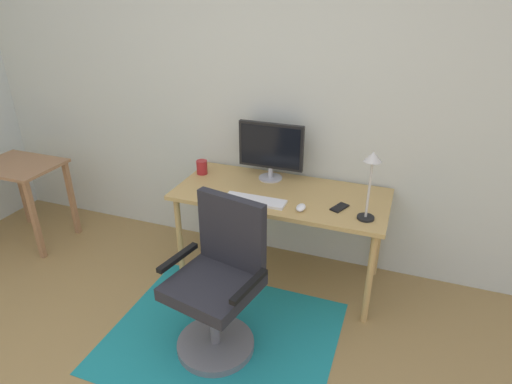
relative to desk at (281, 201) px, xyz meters
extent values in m
cube|color=beige|center=(-0.26, 0.41, 0.64)|extent=(6.00, 0.10, 2.60)
cube|color=teal|center=(-0.15, -0.76, -0.66)|extent=(1.44, 1.19, 0.01)
cube|color=tan|center=(0.00, 0.00, 0.05)|extent=(1.52, 0.69, 0.03)
cylinder|color=tan|center=(-0.70, -0.28, -0.31)|extent=(0.04, 0.04, 0.70)
cylinder|color=tan|center=(0.70, -0.28, -0.31)|extent=(0.04, 0.04, 0.70)
cylinder|color=tan|center=(-0.70, 0.28, -0.31)|extent=(0.04, 0.04, 0.70)
cylinder|color=tan|center=(0.70, 0.28, -0.31)|extent=(0.04, 0.04, 0.70)
cylinder|color=#B2B2B7|center=(-0.15, 0.20, 0.07)|extent=(0.18, 0.18, 0.01)
cylinder|color=#B2B2B7|center=(-0.15, 0.20, 0.12)|extent=(0.04, 0.04, 0.08)
cube|color=black|center=(-0.15, 0.20, 0.33)|extent=(0.50, 0.04, 0.35)
cube|color=black|center=(-0.15, 0.18, 0.33)|extent=(0.46, 0.00, 0.31)
cube|color=white|center=(-0.13, -0.20, 0.08)|extent=(0.43, 0.13, 0.02)
ellipsoid|color=white|center=(0.20, -0.21, 0.09)|extent=(0.06, 0.10, 0.03)
cylinder|color=#A52224|center=(-0.68, 0.11, 0.12)|extent=(0.09, 0.09, 0.11)
cube|color=black|center=(0.44, -0.10, 0.07)|extent=(0.12, 0.16, 0.01)
cylinder|color=black|center=(0.62, -0.18, 0.08)|extent=(0.11, 0.11, 0.01)
cylinder|color=beige|center=(0.62, -0.18, 0.27)|extent=(0.02, 0.02, 0.38)
cone|color=beige|center=(0.62, -0.18, 0.49)|extent=(0.11, 0.11, 0.06)
cylinder|color=slate|center=(-0.15, -0.86, -0.63)|extent=(0.48, 0.48, 0.05)
cylinder|color=slate|center=(-0.15, -0.86, -0.41)|extent=(0.06, 0.06, 0.39)
cube|color=#232328|center=(-0.15, -0.86, -0.18)|extent=(0.56, 0.56, 0.08)
cube|color=#232328|center=(-0.11, -0.65, 0.09)|extent=(0.45, 0.15, 0.46)
cube|color=black|center=(-0.40, -0.80, -0.07)|extent=(0.11, 0.33, 0.03)
cube|color=black|center=(0.10, -0.91, -0.07)|extent=(0.11, 0.33, 0.03)
cube|color=#9B6D48|center=(-2.22, -0.23, 0.05)|extent=(0.65, 0.50, 0.02)
cube|color=#9B6D48|center=(-1.94, -0.44, -0.31)|extent=(0.04, 0.04, 0.70)
cube|color=#9B6D48|center=(-2.51, -0.02, -0.31)|extent=(0.04, 0.04, 0.70)
cube|color=#9B6D48|center=(-1.94, -0.02, -0.31)|extent=(0.04, 0.04, 0.70)
camera|label=1|loc=(0.80, -2.68, 1.42)|focal=30.36mm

